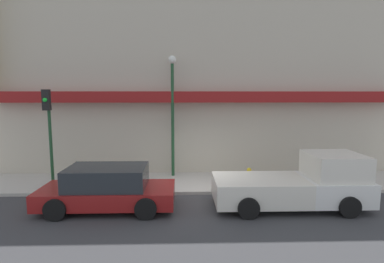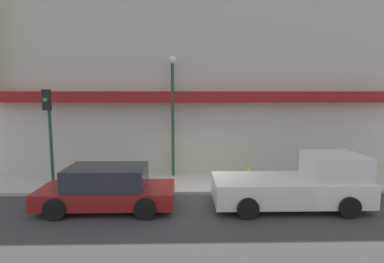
{
  "view_description": "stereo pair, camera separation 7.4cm",
  "coord_description": "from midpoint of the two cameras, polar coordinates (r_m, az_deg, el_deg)",
  "views": [
    {
      "loc": [
        -0.64,
        -11.15,
        3.87
      ],
      "look_at": [
        -0.28,
        1.18,
        2.33
      ],
      "focal_mm": 28.0,
      "sensor_mm": 36.0,
      "label": 1
    },
    {
      "loc": [
        -0.57,
        -11.15,
        3.87
      ],
      "look_at": [
        -0.28,
        1.18,
        2.33
      ],
      "focal_mm": 28.0,
      "sensor_mm": 36.0,
      "label": 2
    }
  ],
  "objects": [
    {
      "name": "ground_plane",
      "position": [
        11.82,
        1.38,
        -11.98
      ],
      "size": [
        80.0,
        80.0,
        0.0
      ],
      "primitive_type": "plane",
      "color": "#38383A"
    },
    {
      "name": "sidewalk",
      "position": [
        13.2,
        1.04,
        -9.63
      ],
      "size": [
        36.0,
        2.94,
        0.13
      ],
      "color": "#B7B2A8",
      "rests_on": "ground"
    },
    {
      "name": "building",
      "position": [
        15.59,
        0.49,
        9.54
      ],
      "size": [
        19.8,
        3.8,
        10.31
      ],
      "color": "#BCB29E",
      "rests_on": "ground"
    },
    {
      "name": "pickup_truck",
      "position": [
        11.04,
        19.61,
        -9.39
      ],
      "size": [
        5.15,
        2.16,
        1.85
      ],
      "rotation": [
        0.0,
        0.0,
        -0.02
      ],
      "color": "white",
      "rests_on": "ground"
    },
    {
      "name": "parked_car",
      "position": [
        10.67,
        -15.96,
        -10.37
      ],
      "size": [
        4.48,
        2.06,
        1.46
      ],
      "rotation": [
        0.0,
        0.0,
        0.0
      ],
      "color": "maroon",
      "rests_on": "ground"
    },
    {
      "name": "fire_hydrant",
      "position": [
        12.72,
        10.63,
        -8.42
      ],
      "size": [
        0.2,
        0.2,
        0.72
      ],
      "color": "yellow",
      "rests_on": "sidewalk"
    },
    {
      "name": "street_lamp",
      "position": [
        13.55,
        -3.89,
        5.69
      ],
      "size": [
        0.36,
        0.36,
        5.44
      ],
      "color": "#1E4728",
      "rests_on": "sidewalk"
    },
    {
      "name": "traffic_light",
      "position": [
        12.94,
        -25.8,
        1.74
      ],
      "size": [
        0.28,
        0.42,
        3.92
      ],
      "color": "#1E4728",
      "rests_on": "sidewalk"
    }
  ]
}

